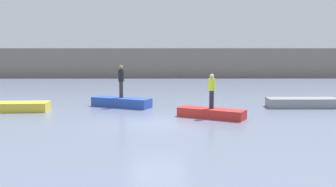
{
  "coord_description": "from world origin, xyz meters",
  "views": [
    {
      "loc": [
        0.34,
        -16.99,
        3.4
      ],
      "look_at": [
        0.46,
        3.06,
        0.98
      ],
      "focal_mm": 41.38,
      "sensor_mm": 36.0,
      "label": 1
    }
  ],
  "objects_px": {
    "rowboat_grey": "(302,103)",
    "person_hiviz_shirt": "(212,89)",
    "rowboat_yellow": "(19,107)",
    "rowboat_blue": "(121,102)",
    "rowboat_red": "(211,113)",
    "person_dark_shirt": "(121,79)"
  },
  "relations": [
    {
      "from": "rowboat_red",
      "to": "rowboat_yellow",
      "type": "bearing_deg",
      "value": -163.05
    },
    {
      "from": "rowboat_grey",
      "to": "rowboat_yellow",
      "type": "bearing_deg",
      "value": -175.96
    },
    {
      "from": "rowboat_red",
      "to": "rowboat_grey",
      "type": "xyz_separation_m",
      "value": [
        5.51,
        3.16,
        0.04
      ]
    },
    {
      "from": "rowboat_yellow",
      "to": "rowboat_grey",
      "type": "xyz_separation_m",
      "value": [
        15.51,
        1.17,
        0.02
      ]
    },
    {
      "from": "person_dark_shirt",
      "to": "person_hiviz_shirt",
      "type": "xyz_separation_m",
      "value": [
        4.73,
        -3.43,
        -0.2
      ]
    },
    {
      "from": "rowboat_red",
      "to": "rowboat_grey",
      "type": "height_order",
      "value": "rowboat_grey"
    },
    {
      "from": "rowboat_red",
      "to": "rowboat_blue",
      "type": "bearing_deg",
      "value": 172.31
    },
    {
      "from": "rowboat_grey",
      "to": "person_dark_shirt",
      "type": "height_order",
      "value": "person_dark_shirt"
    },
    {
      "from": "person_hiviz_shirt",
      "to": "rowboat_red",
      "type": "bearing_deg",
      "value": 0.0
    },
    {
      "from": "rowboat_blue",
      "to": "person_hiviz_shirt",
      "type": "height_order",
      "value": "person_hiviz_shirt"
    },
    {
      "from": "rowboat_blue",
      "to": "rowboat_red",
      "type": "height_order",
      "value": "rowboat_blue"
    },
    {
      "from": "rowboat_grey",
      "to": "person_hiviz_shirt",
      "type": "relative_size",
      "value": 2.36
    },
    {
      "from": "rowboat_yellow",
      "to": "rowboat_blue",
      "type": "bearing_deg",
      "value": 12.68
    },
    {
      "from": "rowboat_yellow",
      "to": "person_dark_shirt",
      "type": "bearing_deg",
      "value": 12.68
    },
    {
      "from": "rowboat_blue",
      "to": "rowboat_grey",
      "type": "bearing_deg",
      "value": 22.99
    },
    {
      "from": "rowboat_blue",
      "to": "rowboat_grey",
      "type": "relative_size",
      "value": 0.88
    },
    {
      "from": "person_hiviz_shirt",
      "to": "person_dark_shirt",
      "type": "bearing_deg",
      "value": 144.09
    },
    {
      "from": "rowboat_blue",
      "to": "rowboat_grey",
      "type": "distance_m",
      "value": 10.24
    },
    {
      "from": "person_dark_shirt",
      "to": "person_hiviz_shirt",
      "type": "height_order",
      "value": "person_dark_shirt"
    },
    {
      "from": "person_hiviz_shirt",
      "to": "rowboat_yellow",
      "type": "bearing_deg",
      "value": 168.72
    },
    {
      "from": "rowboat_yellow",
      "to": "person_hiviz_shirt",
      "type": "xyz_separation_m",
      "value": [
        10.01,
        -2.0,
        1.13
      ]
    },
    {
      "from": "rowboat_yellow",
      "to": "rowboat_grey",
      "type": "distance_m",
      "value": 15.56
    }
  ]
}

